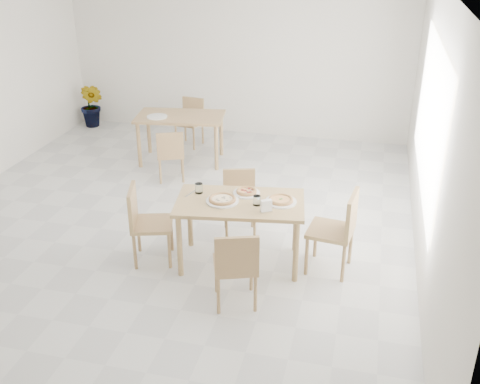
% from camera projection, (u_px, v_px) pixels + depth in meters
% --- Properties ---
extents(room, '(7.28, 7.00, 7.00)m').
position_uv_depth(room, '(430.00, 116.00, 6.13)').
color(room, silver).
rests_on(room, ground).
extents(main_table, '(1.45, 0.96, 0.75)m').
position_uv_depth(main_table, '(240.00, 209.00, 5.96)').
color(main_table, tan).
rests_on(main_table, ground).
extents(chair_south, '(0.52, 0.52, 0.83)m').
position_uv_depth(chair_south, '(236.00, 264.00, 5.30)').
color(chair_south, tan).
rests_on(chair_south, ground).
extents(chair_north, '(0.48, 0.48, 0.78)m').
position_uv_depth(chair_north, '(240.00, 198.00, 6.68)').
color(chair_north, tan).
rests_on(chair_north, ground).
extents(chair_west, '(0.54, 0.54, 0.88)m').
position_uv_depth(chair_west, '(144.00, 219.00, 6.07)').
color(chair_west, tan).
rests_on(chair_west, ground).
extents(chair_east, '(0.51, 0.51, 0.92)m').
position_uv_depth(chair_east, '(339.00, 227.00, 5.86)').
color(chair_east, tan).
rests_on(chair_east, ground).
extents(plate_margherita, '(0.33, 0.33, 0.02)m').
position_uv_depth(plate_margherita, '(281.00, 202.00, 5.89)').
color(plate_margherita, white).
rests_on(plate_margherita, main_table).
extents(plate_mushroom, '(0.35, 0.35, 0.02)m').
position_uv_depth(plate_mushroom, '(222.00, 201.00, 5.90)').
color(plate_mushroom, white).
rests_on(plate_mushroom, main_table).
extents(plate_pepperoni, '(0.29, 0.29, 0.02)m').
position_uv_depth(plate_pepperoni, '(246.00, 193.00, 6.08)').
color(plate_pepperoni, white).
rests_on(plate_pepperoni, main_table).
extents(pizza_margherita, '(0.30, 0.30, 0.03)m').
position_uv_depth(pizza_margherita, '(281.00, 200.00, 5.88)').
color(pizza_margherita, tan).
rests_on(pizza_margherita, plate_margherita).
extents(pizza_mushroom, '(0.30, 0.30, 0.03)m').
position_uv_depth(pizza_mushroom, '(222.00, 199.00, 5.89)').
color(pizza_mushroom, tan).
rests_on(pizza_mushroom, plate_mushroom).
extents(pizza_pepperoni, '(0.25, 0.25, 0.03)m').
position_uv_depth(pizza_pepperoni, '(246.00, 191.00, 6.07)').
color(pizza_pepperoni, tan).
rests_on(pizza_pepperoni, plate_pepperoni).
extents(tumbler_a, '(0.08, 0.08, 0.11)m').
position_uv_depth(tumbler_a, '(199.00, 188.00, 6.08)').
color(tumbler_a, white).
rests_on(tumbler_a, main_table).
extents(tumbler_b, '(0.08, 0.08, 0.10)m').
position_uv_depth(tumbler_b, '(257.00, 200.00, 5.82)').
color(tumbler_b, white).
rests_on(tumbler_b, main_table).
extents(napkin_holder, '(0.13, 0.11, 0.13)m').
position_uv_depth(napkin_holder, '(266.00, 206.00, 5.67)').
color(napkin_holder, silver).
rests_on(napkin_holder, main_table).
extents(fork_a, '(0.06, 0.19, 0.01)m').
position_uv_depth(fork_a, '(190.00, 194.00, 6.08)').
color(fork_a, silver).
rests_on(fork_a, main_table).
extents(fork_b, '(0.04, 0.17, 0.01)m').
position_uv_depth(fork_b, '(261.00, 208.00, 5.76)').
color(fork_b, silver).
rests_on(fork_b, main_table).
extents(second_table, '(1.43, 0.95, 0.75)m').
position_uv_depth(second_table, '(180.00, 121.00, 8.67)').
color(second_table, tan).
rests_on(second_table, ground).
extents(chair_back_s, '(0.50, 0.50, 0.77)m').
position_uv_depth(chair_back_s, '(170.00, 152.00, 8.06)').
color(chair_back_s, tan).
rests_on(chair_back_s, ground).
extents(chair_back_n, '(0.45, 0.45, 0.79)m').
position_uv_depth(chair_back_n, '(191.00, 118.00, 9.45)').
color(chair_back_n, tan).
rests_on(chair_back_n, ground).
extents(plate_empty, '(0.31, 0.31, 0.02)m').
position_uv_depth(plate_empty, '(157.00, 117.00, 8.54)').
color(plate_empty, white).
rests_on(plate_empty, second_table).
extents(potted_plant, '(0.54, 0.48, 0.82)m').
position_uv_depth(potted_plant, '(92.00, 105.00, 10.31)').
color(potted_plant, '#325F1C').
rests_on(potted_plant, ground).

